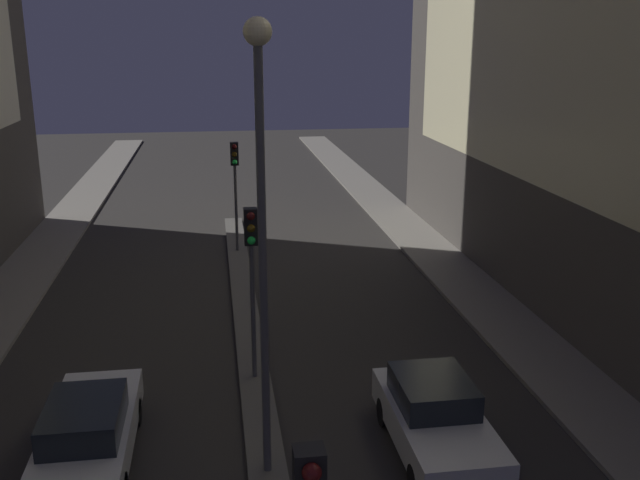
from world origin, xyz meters
name	(u,v)px	position (x,y,z in m)	size (l,w,h in m)	color
median_strip	(251,352)	(0.00, 16.16, 0.07)	(0.79, 30.32, 0.14)	#56544F
traffic_light_mid	(252,255)	(0.00, 14.54, 3.37)	(0.32, 0.42, 4.39)	#4C4C51
traffic_light_far	(235,172)	(0.00, 25.87, 3.37)	(0.32, 0.42, 4.39)	#4C4C51
street_lamp	(261,190)	(0.00, 10.42, 5.84)	(0.50, 0.50, 8.66)	#4C4C51
car_left_lane	(88,432)	(-3.55, 11.27, 0.78)	(1.72, 4.67, 1.55)	silver
car_right_lane	(435,418)	(3.55, 10.73, 0.80)	(1.78, 4.25, 1.59)	silver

